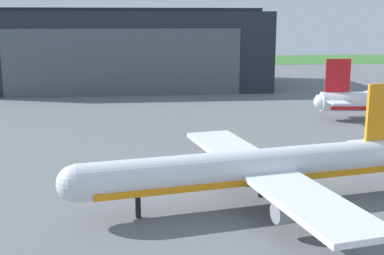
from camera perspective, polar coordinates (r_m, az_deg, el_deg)
The scene contains 4 objects.
ground_plane at distance 62.41m, azimuth 5.63°, elevation -6.16°, with size 440.00×440.00×0.00m, color slate.
grass_field_strip at distance 245.18m, azimuth -3.20°, elevation 7.69°, with size 440.00×56.00×0.08m, color #3B7630.
maintenance_hangar at distance 151.28m, azimuth -7.68°, elevation 8.92°, with size 80.74×41.38×23.00m.
airliner_near_right at distance 53.82m, azimuth 7.40°, elevation -4.65°, with size 40.57×37.44×12.66m.
Camera 1 is at (-12.28, -57.94, 19.70)m, focal length 46.44 mm.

